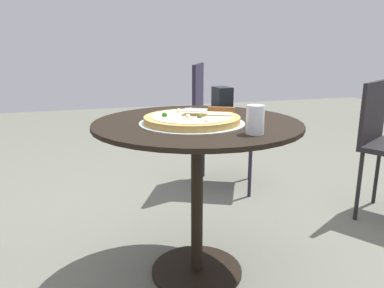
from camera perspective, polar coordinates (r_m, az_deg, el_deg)
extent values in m
plane|color=slate|center=(1.84, 0.72, -18.94)|extent=(10.00, 10.00, 0.00)
cylinder|color=black|center=(1.56, 0.81, 3.17)|extent=(0.87, 0.87, 0.02)
cylinder|color=black|center=(1.67, 0.76, -8.65)|extent=(0.05, 0.05, 0.68)
cylinder|color=black|center=(1.83, 0.72, -18.70)|extent=(0.42, 0.42, 0.02)
cylinder|color=silver|center=(1.52, 0.00, 3.25)|extent=(0.43, 0.43, 0.00)
cylinder|color=tan|center=(1.52, 0.00, 3.79)|extent=(0.39, 0.39, 0.03)
cylinder|color=beige|center=(1.51, 0.00, 4.31)|extent=(0.34, 0.34, 0.00)
sphere|color=#F7E0C0|center=(1.46, -0.62, 4.20)|extent=(0.02, 0.02, 0.02)
sphere|color=#396B24|center=(1.47, 1.15, 4.23)|extent=(0.02, 0.02, 0.02)
sphere|color=#F6E5CB|center=(1.59, -2.08, 5.07)|extent=(0.02, 0.02, 0.02)
sphere|color=white|center=(1.38, 2.21, 3.55)|extent=(0.01, 0.01, 0.01)
sphere|color=#256B1E|center=(1.50, -4.20, 4.44)|extent=(0.02, 0.02, 0.02)
sphere|color=white|center=(1.64, -0.33, 5.33)|extent=(0.02, 0.02, 0.02)
cube|color=silver|center=(1.53, 0.56, 5.19)|extent=(0.12, 0.13, 0.00)
cube|color=brown|center=(1.52, 4.49, 5.32)|extent=(0.07, 0.11, 0.02)
cylinder|color=silver|center=(1.34, 9.63, 3.69)|extent=(0.06, 0.06, 0.10)
cube|color=black|center=(1.86, 4.63, 6.97)|extent=(0.11, 0.08, 0.11)
cube|color=black|center=(2.50, 25.99, 4.48)|extent=(0.22, 0.36, 0.36)
cylinder|color=black|center=(2.75, 26.41, -3.92)|extent=(0.02, 0.02, 0.43)
cylinder|color=black|center=(2.44, 24.11, -5.91)|extent=(0.02, 0.02, 0.43)
cube|color=#251F34|center=(2.73, 5.17, 2.32)|extent=(0.57, 0.57, 0.03)
cube|color=#251F34|center=(2.71, 0.95, 7.43)|extent=(0.40, 0.21, 0.45)
cylinder|color=#251F34|center=(2.96, 8.88, -1.36)|extent=(0.02, 0.02, 0.42)
cylinder|color=#251F34|center=(2.60, 8.87, -3.57)|extent=(0.02, 0.02, 0.42)
cylinder|color=#251F34|center=(2.98, 1.74, -1.08)|extent=(0.02, 0.02, 0.42)
cylinder|color=#251F34|center=(2.62, 0.75, -3.24)|extent=(0.02, 0.02, 0.42)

